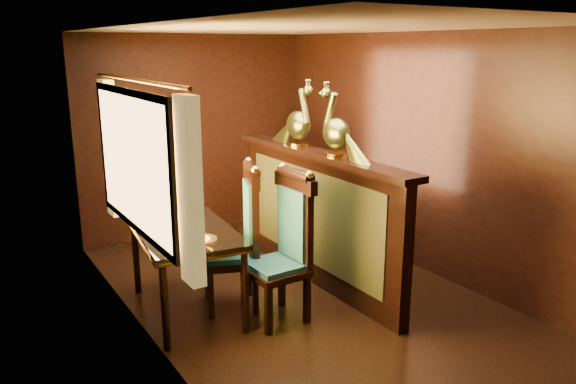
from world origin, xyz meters
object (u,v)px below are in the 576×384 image
at_px(chair_right, 243,233).
at_px(peacock_right, 299,113).
at_px(chair_left, 287,241).
at_px(peacock_left, 337,120).
at_px(dining_table, 184,236).

relative_size(chair_right, peacock_right, 2.01).
height_order(chair_left, chair_right, chair_right).
xyz_separation_m(chair_right, peacock_left, (0.88, -0.20, 0.99)).
relative_size(dining_table, chair_left, 1.05).
relative_size(chair_left, peacock_left, 2.01).
distance_m(dining_table, peacock_right, 1.71).
relative_size(dining_table, peacock_left, 2.11).
xyz_separation_m(dining_table, chair_right, (0.50, -0.17, -0.01)).
bearing_deg(peacock_right, chair_left, -128.27).
bearing_deg(chair_right, dining_table, -178.31).
relative_size(chair_right, peacock_left, 2.02).
xyz_separation_m(dining_table, peacock_left, (1.38, -0.37, 0.98)).
bearing_deg(peacock_right, chair_right, -153.79).
xyz_separation_m(dining_table, chair_left, (0.73, -0.57, -0.01)).
xyz_separation_m(chair_right, peacock_right, (0.88, 0.43, 0.99)).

